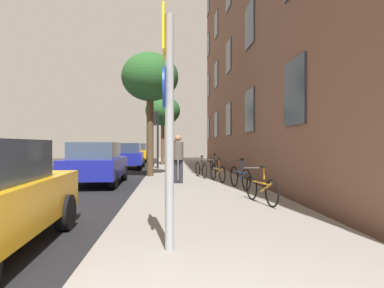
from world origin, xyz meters
name	(u,v)px	position (x,y,z in m)	size (l,w,h in m)	color
ground_plane	(119,176)	(-2.40, 15.00, 0.00)	(41.80, 41.80, 0.00)	#332D28
road_asphalt	(76,176)	(-4.50, 15.00, 0.01)	(7.00, 38.00, 0.01)	black
sidewalk	(190,174)	(1.10, 15.00, 0.06)	(4.20, 38.00, 0.12)	gray
sign_post	(168,110)	(0.05, 2.80, 2.03)	(0.16, 0.60, 3.26)	gray
traffic_light	(156,129)	(-0.72, 18.07, 2.46)	(0.43, 0.24, 3.40)	black
tree_near	(150,78)	(-0.80, 13.49, 4.54)	(2.57, 2.57, 5.58)	#4C3823
tree_far	(163,111)	(-0.39, 21.97, 3.90)	(2.45, 2.45, 4.86)	brown
bicycle_0	(261,188)	(2.31, 6.25, 0.48)	(0.49, 1.71, 0.93)	black
bicycle_1	(240,177)	(2.37, 8.99, 0.51)	(0.46, 1.75, 0.98)	black
bicycle_2	(218,172)	(1.93, 11.04, 0.48)	(0.49, 1.68, 0.92)	black
bicycle_3	(201,169)	(1.45, 12.72, 0.49)	(0.49, 1.67, 0.95)	black
bicycle_4	(214,164)	(2.49, 16.24, 0.48)	(0.42, 1.74, 0.93)	black
pedestrian_0	(178,156)	(0.40, 10.60, 1.14)	(0.56, 0.56, 1.78)	#26262D
pedestrian_1	(174,151)	(0.36, 17.92, 1.13)	(0.47, 0.47, 1.77)	#4C4742
car_1	(96,163)	(-2.72, 11.28, 0.84)	(1.97, 4.28, 1.62)	navy
car_2	(129,156)	(-2.49, 19.61, 0.84)	(1.95, 4.26, 1.62)	navy
car_3	(138,152)	(-2.70, 27.94, 0.84)	(1.90, 4.24, 1.62)	orange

